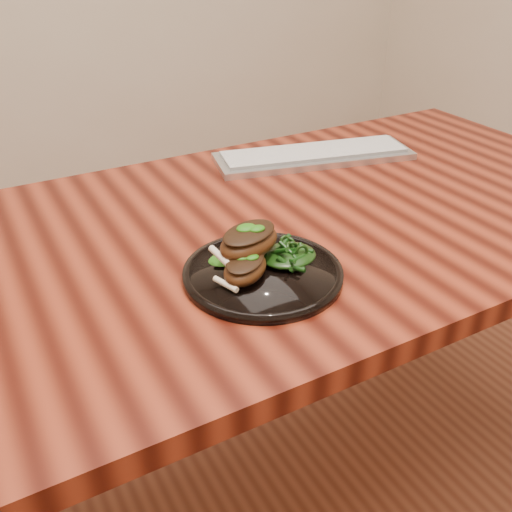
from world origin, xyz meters
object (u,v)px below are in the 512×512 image
Objects in this scene: plate at (263,273)px; keyboard at (314,155)px; desk at (273,257)px; lamb_chop_front at (245,267)px; greens_heap at (288,252)px.

keyboard reaches higher than plate.
desk is 3.31× the size of keyboard.
lamb_chop_front is 0.56m from keyboard.
lamb_chop_front is 0.09m from greens_heap.
desk is 0.26m from lamb_chop_front.
desk is 0.21m from greens_heap.
greens_heap reaches higher than plate.
plate is at bearing 14.13° from lamb_chop_front.
plate is 0.52× the size of keyboard.
plate is at bearing -132.79° from keyboard.
lamb_chop_front is at bearing -165.87° from plate.
keyboard is (0.40, 0.40, -0.02)m from lamb_chop_front.
keyboard is at bearing 45.12° from lamb_chop_front.
keyboard reaches higher than desk.
lamb_chop_front is at bearing -131.32° from desk.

